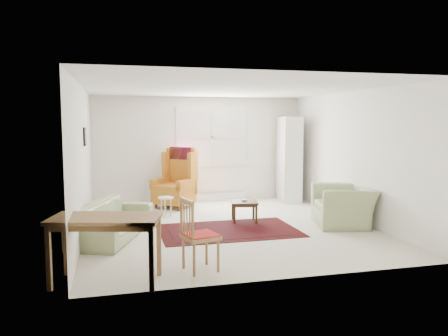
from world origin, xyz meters
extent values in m
cube|color=beige|center=(0.00, 0.00, 0.00)|extent=(5.00, 5.50, 0.01)
cube|color=white|center=(0.00, 0.00, 2.50)|extent=(5.00, 5.50, 0.01)
cube|color=white|center=(0.00, 2.75, 1.25)|extent=(5.00, 0.04, 2.50)
cube|color=white|center=(0.00, -2.75, 1.25)|extent=(5.00, 0.04, 2.50)
cube|color=white|center=(-2.50, 0.00, 1.25)|extent=(0.04, 5.50, 2.50)
cube|color=white|center=(2.50, 0.00, 1.25)|extent=(0.04, 5.50, 2.50)
cube|color=white|center=(0.30, 2.73, 1.55)|extent=(1.72, 0.06, 1.42)
cube|color=white|center=(0.30, 2.73, 1.55)|extent=(1.60, 0.02, 1.30)
cube|color=silver|center=(0.30, 2.67, 0.09)|extent=(1.60, 0.12, 0.18)
cube|color=black|center=(-2.48, 0.50, 1.65)|extent=(0.03, 0.42, 0.32)
cube|color=tan|center=(-2.46, 0.50, 1.65)|extent=(0.01, 0.34, 0.24)
imported|color=#94A36D|center=(-2.03, -0.22, 0.41)|extent=(1.46, 2.18, 0.82)
imported|color=#94A36D|center=(2.10, -0.40, 0.44)|extent=(1.22, 1.32, 0.87)
camera|label=1|loc=(-1.97, -7.56, 1.90)|focal=35.00mm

